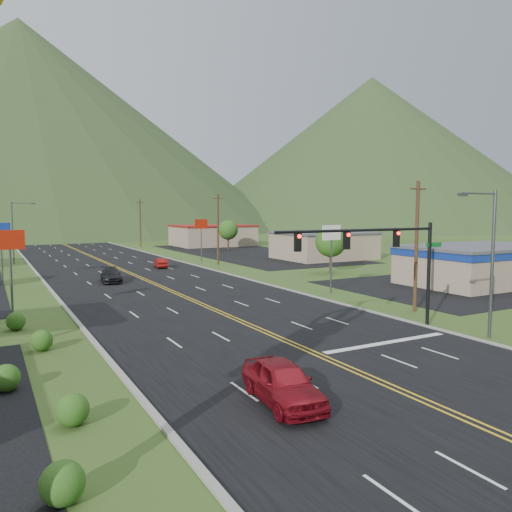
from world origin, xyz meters
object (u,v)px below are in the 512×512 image
traffic_signal (384,250)px  car_red_far (161,263)px  streetlight_east (489,254)px  car_red_near (283,383)px  streetlight_west (15,228)px  car_dark_mid (111,276)px

traffic_signal → car_red_far: (-1.33, 41.31, -4.70)m
traffic_signal → streetlight_east: size_ratio=1.46×
car_red_near → traffic_signal: bearing=37.2°
streetlight_east → streetlight_west: same height
streetlight_west → car_dark_mid: (7.95, -25.15, -4.46)m
traffic_signal → streetlight_west: streetlight_west is taller
car_dark_mid → car_red_far: size_ratio=1.30×
traffic_signal → streetlight_east: bearing=-40.4°
car_dark_mid → traffic_signal: bearing=-64.1°
streetlight_east → car_red_far: size_ratio=2.34×
car_dark_mid → car_red_far: car_dark_mid is taller
streetlight_west → car_red_far: size_ratio=2.34×
streetlight_west → car_red_near: streetlight_west is taller
streetlight_east → car_dark_mid: bearing=113.2°
car_red_near → car_red_far: car_red_near is taller
car_red_far → car_dark_mid: bearing=57.7°
streetlight_east → car_red_near: (-16.39, -2.89, -4.32)m
car_red_near → car_red_far: bearing=84.5°
car_red_near → car_dark_mid: (1.48, 37.74, -0.14)m
car_dark_mid → streetlight_west: bearing=115.1°
streetlight_west → car_red_far: streetlight_west is taller
streetlight_west → car_dark_mid: 26.75m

